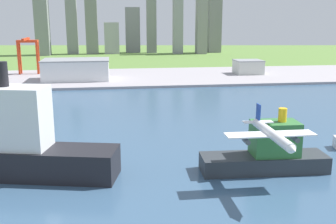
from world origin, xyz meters
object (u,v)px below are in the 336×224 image
at_px(port_crane_red, 28,48).
at_px(warehouse_annex, 248,67).
at_px(warehouse_main, 76,69).
at_px(airplane_landing, 272,134).
at_px(cargo_ship, 24,145).
at_px(container_barge, 268,153).

bearing_deg(port_crane_red, warehouse_annex, -7.45).
distance_m(warehouse_main, warehouse_annex, 196.97).
distance_m(port_crane_red, warehouse_annex, 257.51).
xyz_separation_m(airplane_landing, cargo_ship, (-98.02, 28.19, -8.78)).
bearing_deg(container_barge, airplane_landing, -109.55).
bearing_deg(airplane_landing, container_barge, 70.45).
relative_size(container_barge, port_crane_red, 1.34).
distance_m(airplane_landing, port_crane_red, 379.39).
bearing_deg(port_crane_red, warehouse_main, -42.41).
height_order(container_barge, warehouse_main, container_barge).
xyz_separation_m(port_crane_red, warehouse_main, (58.54, -53.46, -18.67)).
xyz_separation_m(port_crane_red, warehouse_annex, (254.45, -33.28, -21.46)).
bearing_deg(warehouse_main, port_crane_red, 137.59).
bearing_deg(airplane_landing, cargo_ship, 163.96).
height_order(airplane_landing, warehouse_annex, airplane_landing).
bearing_deg(warehouse_main, cargo_ship, -90.01).
xyz_separation_m(airplane_landing, warehouse_annex, (97.92, 312.20, -12.42)).
xyz_separation_m(container_barge, warehouse_annex, (90.93, 292.50, 2.29)).
distance_m(airplane_landing, warehouse_main, 308.17).
height_order(airplane_landing, cargo_ship, cargo_ship).
distance_m(cargo_ship, warehouse_annex, 345.07).
bearing_deg(container_barge, warehouse_main, 111.08).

